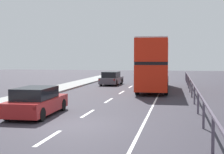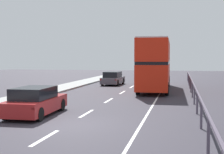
% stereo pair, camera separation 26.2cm
% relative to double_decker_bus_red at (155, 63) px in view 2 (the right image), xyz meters
% --- Properties ---
extents(ground_plane, '(73.71, 120.00, 0.10)m').
position_rel_double_decker_bus_red_xyz_m(ground_plane, '(-2.48, -15.74, -2.41)').
color(ground_plane, '#2F2C35').
extents(lane_paint_markings, '(3.23, 46.00, 0.01)m').
position_rel_double_decker_bus_red_xyz_m(lane_paint_markings, '(-0.57, -7.15, -2.36)').
color(lane_paint_markings, silver).
rests_on(lane_paint_markings, ground).
extents(bridge_side_railing, '(0.10, 42.00, 1.16)m').
position_rel_double_decker_bus_red_xyz_m(bridge_side_railing, '(3.07, -6.74, -1.43)').
color(bridge_side_railing, '#514656').
rests_on(bridge_side_railing, ground).
extents(double_decker_bus_red, '(2.72, 11.20, 4.41)m').
position_rel_double_decker_bus_red_xyz_m(double_decker_bus_red, '(0.00, 0.00, 0.00)').
color(double_decker_bus_red, red).
rests_on(double_decker_bus_red, ground).
extents(hatchback_car_near, '(1.96, 4.48, 1.42)m').
position_rel_double_decker_bus_red_xyz_m(hatchback_car_near, '(-4.83, -13.99, -1.68)').
color(hatchback_car_near, maroon).
rests_on(hatchback_car_near, ground).
extents(sedan_car_ahead, '(1.92, 4.13, 1.40)m').
position_rel_double_decker_bus_red_xyz_m(sedan_car_ahead, '(-4.82, 4.59, -1.69)').
color(sedan_car_ahead, '#4E4C56').
rests_on(sedan_car_ahead, ground).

